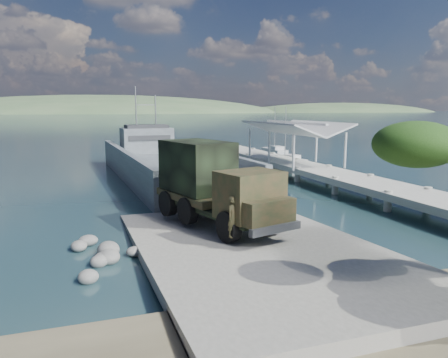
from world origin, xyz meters
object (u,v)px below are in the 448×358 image
Objects in this scene: soldier at (233,225)px; sailboat_far at (275,151)px; landing_craft at (167,170)px; military_truck at (213,184)px; pier at (299,160)px; sailboat_near at (286,161)px.

sailboat_far reaches higher than soldier.
landing_craft is 3.43× the size of military_truck.
pier is 24.09m from soldier.
landing_craft is 17.86× the size of soldier.
pier is at bearing -16.63° from landing_craft.
military_truck is 4.21m from soldier.
soldier is at bearing -117.28° from sailboat_far.
sailboat_near is (16.67, 24.40, -2.25)m from military_truck.
soldier is (-0.33, -4.02, -1.20)m from military_truck.
pier is 4.59× the size of military_truck.
landing_craft is at bearing 179.61° from sailboat_near.
soldier is 0.27× the size of sailboat_near.
military_truck is 1.38× the size of sailboat_far.
landing_craft is at bearing 55.81° from soldier.
sailboat_far is (20.84, 39.48, -1.05)m from soldier.
pier is at bearing -108.62° from sailboat_far.
pier is 6.34× the size of sailboat_far.
landing_craft is 25.44m from sailboat_far.
landing_craft is 22.87m from soldier.
soldier is at bearing -96.31° from landing_craft.
sailboat_near is (17.00, 28.42, -1.05)m from soldier.
soldier is 44.66m from sailboat_far.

